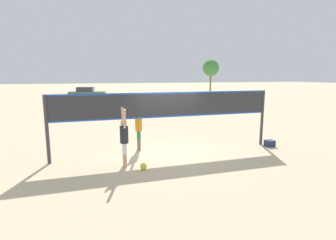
# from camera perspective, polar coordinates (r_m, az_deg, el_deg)

# --- Properties ---
(ground_plane) EXTENTS (200.00, 200.00, 0.00)m
(ground_plane) POSITION_cam_1_polar(r_m,az_deg,el_deg) (10.52, 0.00, -7.13)
(ground_plane) COLOR beige
(volleyball_net) EXTENTS (8.82, 0.12, 2.41)m
(volleyball_net) POSITION_cam_1_polar(r_m,az_deg,el_deg) (10.16, 0.00, 2.28)
(volleyball_net) COLOR #38383D
(volleyball_net) RESTS_ON ground_plane
(player_spiker) EXTENTS (0.28, 0.69, 1.99)m
(player_spiker) POSITION_cam_1_polar(r_m,az_deg,el_deg) (8.85, -9.53, -3.52)
(player_spiker) COLOR tan
(player_spiker) RESTS_ON ground_plane
(player_blocker) EXTENTS (0.28, 0.68, 1.96)m
(player_blocker) POSITION_cam_1_polar(r_m,az_deg,el_deg) (10.75, -6.42, -1.21)
(player_blocker) COLOR #8C664C
(player_blocker) RESTS_ON ground_plane
(volleyball) EXTENTS (0.22, 0.22, 0.22)m
(volleyball) POSITION_cam_1_polar(r_m,az_deg,el_deg) (8.70, -5.38, -10.04)
(volleyball) COLOR yellow
(volleyball) RESTS_ON ground_plane
(gear_bag) EXTENTS (0.37, 0.33, 0.27)m
(gear_bag) POSITION_cam_1_polar(r_m,az_deg,el_deg) (12.24, 21.25, -4.75)
(gear_bag) COLOR navy
(gear_bag) RESTS_ON ground_plane
(parked_car_near) EXTENTS (4.95, 2.76, 1.54)m
(parked_car_near) POSITION_cam_1_polar(r_m,az_deg,el_deg) (36.85, -17.21, 5.54)
(parked_car_near) COLOR #4C6B4C
(parked_car_near) RESTS_ON ground_plane
(tree_left_cluster) EXTENTS (2.91, 2.91, 5.86)m
(tree_left_cluster) POSITION_cam_1_polar(r_m,az_deg,el_deg) (47.87, 9.30, 11.10)
(tree_left_cluster) COLOR brown
(tree_left_cluster) RESTS_ON ground_plane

